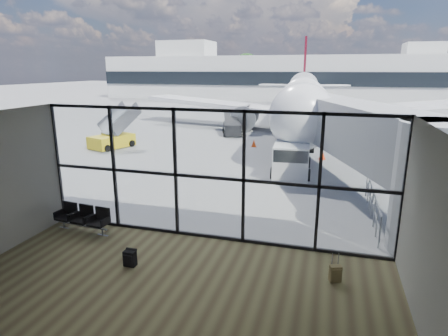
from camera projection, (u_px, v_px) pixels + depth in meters
The scene contains 22 objects.
ground at pixel (302, 113), 50.24m from camera, with size 220.00×220.00×0.00m, color slate.
lounge_shell at pixel (138, 218), 7.96m from camera, with size 12.02×8.01×4.51m.
glass_curtain_wall at pixel (209, 176), 12.52m from camera, with size 12.10×0.12×4.50m.
jet_bridge at pixel (354, 134), 17.65m from camera, with size 8.00×16.50×4.33m.
apron_railing at pixel (373, 201), 14.67m from camera, with size 0.06×5.46×1.11m.
far_terminal at pixel (310, 77), 69.72m from camera, with size 80.00×12.20×11.00m.
tree_0 at pixel (126, 73), 90.80m from camera, with size 4.95×4.95×7.12m.
tree_1 at pixel (148, 71), 89.03m from camera, with size 5.61×5.61×8.07m.
tree_2 at pixel (171, 68), 87.27m from camera, with size 6.27×6.27×9.03m.
tree_3 at pixel (196, 74), 85.99m from camera, with size 4.95×4.95×7.12m.
tree_4 at pixel (221, 71), 84.22m from camera, with size 5.61×5.61×8.07m.
tree_5 at pixel (247, 68), 82.46m from camera, with size 6.27×6.27×9.03m.
seating_row at pixel (84, 217), 13.55m from camera, with size 2.15×0.78×0.95m.
backpack at pixel (130, 258), 11.14m from camera, with size 0.36×0.32×0.53m.
suitcase at pixel (335, 273), 10.32m from camera, with size 0.36×0.30×0.85m.
airliner at pixel (303, 97), 37.09m from camera, with size 33.18×38.49×9.91m.
service_van at pixel (292, 157), 20.84m from camera, with size 2.27×4.34×1.84m.
belt_loader at pixel (232, 128), 33.38m from camera, with size 2.51×4.17×1.82m.
mobile_stairs at pixel (113, 139), 27.93m from camera, with size 2.86×4.06×2.61m.
traffic_cone_a at pixel (254, 143), 28.29m from camera, with size 0.38×0.38×0.55m.
traffic_cone_b at pixel (322, 155), 24.38m from camera, with size 0.44×0.44×0.62m.
traffic_cone_c at pixel (283, 142), 28.72m from camera, with size 0.37×0.37×0.53m.
Camera 1 is at (3.82, -11.42, 5.73)m, focal length 30.00 mm.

